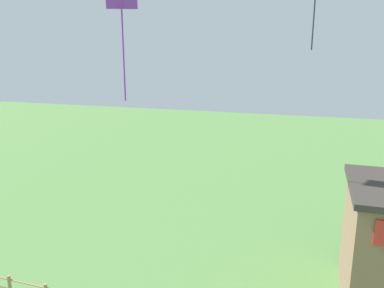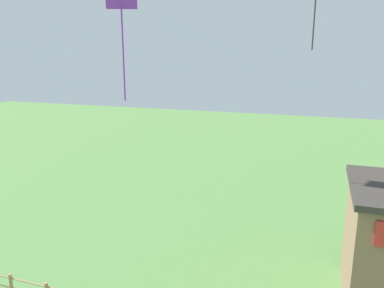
# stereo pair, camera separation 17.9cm
# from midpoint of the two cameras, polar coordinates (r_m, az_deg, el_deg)

# --- Properties ---
(kite_purple_streamer) EXTENTS (1.02, 0.68, 4.16)m
(kite_purple_streamer) POSITION_cam_midpoint_polar(r_m,az_deg,el_deg) (12.48, -11.16, 20.58)
(kite_purple_streamer) COLOR purple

